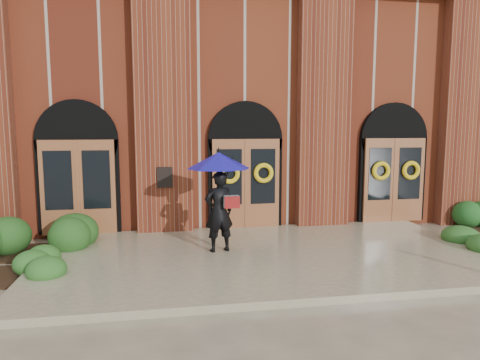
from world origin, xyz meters
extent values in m
plane|color=tan|center=(0.00, 0.00, 0.00)|extent=(90.00, 90.00, 0.00)
cube|color=tan|center=(0.00, 0.15, 0.07)|extent=(10.00, 5.30, 0.15)
cube|color=maroon|center=(0.00, 8.90, 3.50)|extent=(16.00, 12.00, 7.00)
cube|color=black|center=(-2.25, 2.47, 1.65)|extent=(0.40, 0.05, 0.55)
cube|color=maroon|center=(-2.25, 2.73, 3.50)|extent=(1.50, 0.45, 7.00)
cube|color=maroon|center=(2.25, 2.73, 3.50)|extent=(1.50, 0.45, 7.00)
cube|color=maroon|center=(6.75, 2.73, 3.50)|extent=(1.50, 0.45, 7.00)
cube|color=#965631|center=(-4.50, 2.71, 1.40)|extent=(1.90, 0.10, 2.50)
cylinder|color=black|center=(-4.50, 2.85, 2.65)|extent=(2.10, 0.22, 2.10)
cube|color=#965631|center=(0.00, 2.71, 1.40)|extent=(1.90, 0.10, 2.50)
cylinder|color=black|center=(0.00, 2.85, 2.65)|extent=(2.10, 0.22, 2.10)
cube|color=#965631|center=(4.50, 2.71, 1.40)|extent=(1.90, 0.10, 2.50)
cylinder|color=black|center=(4.50, 2.85, 2.65)|extent=(2.10, 0.22, 2.10)
torus|color=yellow|center=(-0.48, 2.59, 1.70)|extent=(0.57, 0.13, 0.57)
torus|color=yellow|center=(0.48, 2.59, 1.70)|extent=(0.57, 0.13, 0.57)
torus|color=yellow|center=(4.02, 2.59, 1.70)|extent=(0.57, 0.13, 0.57)
torus|color=yellow|center=(4.98, 2.59, 1.70)|extent=(0.57, 0.13, 0.57)
imported|color=black|center=(-1.04, 0.48, 1.07)|extent=(0.75, 0.57, 1.84)
cone|color=#17149B|center=(-1.04, 0.48, 2.24)|extent=(1.70, 1.70, 0.37)
cylinder|color=black|center=(-0.99, 0.43, 1.75)|extent=(0.02, 0.02, 0.61)
cube|color=#B0B4B6|center=(-0.77, 0.33, 1.32)|extent=(0.37, 0.24, 0.27)
cube|color=maroon|center=(-0.77, 0.24, 1.32)|extent=(0.34, 0.10, 0.27)
ellipsoid|color=#214A18|center=(-5.84, 1.55, 0.42)|extent=(3.28, 1.31, 0.84)
ellipsoid|color=#285B1F|center=(-5.10, -0.12, 0.24)|extent=(1.38, 1.19, 0.49)
camera|label=1|loc=(-2.20, -9.00, 2.98)|focal=32.00mm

